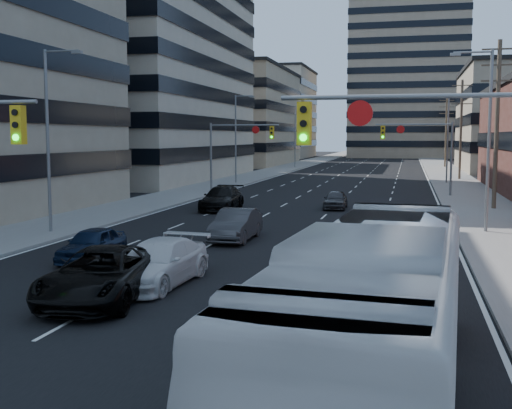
{
  "coord_description": "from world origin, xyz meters",
  "views": [
    {
      "loc": [
        6.71,
        -8.25,
        4.82
      ],
      "look_at": [
        0.98,
        15.8,
        2.2
      ],
      "focal_mm": 45.0,
      "sensor_mm": 36.0,
      "label": 1
    }
  ],
  "objects_px": {
    "white_van": "(158,263)",
    "transit_bus": "(376,317)",
    "sedan_blue": "(92,244)",
    "black_pickup": "(101,275)"
  },
  "relations": [
    {
      "from": "white_van",
      "to": "transit_bus",
      "type": "relative_size",
      "value": 0.43
    },
    {
      "from": "transit_bus",
      "to": "sedan_blue",
      "type": "relative_size",
      "value": 3.05
    },
    {
      "from": "transit_bus",
      "to": "white_van",
      "type": "bearing_deg",
      "value": 137.13
    },
    {
      "from": "black_pickup",
      "to": "transit_bus",
      "type": "height_order",
      "value": "transit_bus"
    },
    {
      "from": "transit_bus",
      "to": "sedan_blue",
      "type": "bearing_deg",
      "value": 139.96
    },
    {
      "from": "white_van",
      "to": "sedan_blue",
      "type": "distance_m",
      "value": 5.15
    },
    {
      "from": "black_pickup",
      "to": "white_van",
      "type": "distance_m",
      "value": 2.46
    },
    {
      "from": "black_pickup",
      "to": "transit_bus",
      "type": "relative_size",
      "value": 0.48
    },
    {
      "from": "white_van",
      "to": "sedan_blue",
      "type": "bearing_deg",
      "value": 145.89
    },
    {
      "from": "black_pickup",
      "to": "sedan_blue",
      "type": "xyz_separation_m",
      "value": [
        -3.2,
        5.52,
        -0.12
      ]
    }
  ]
}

